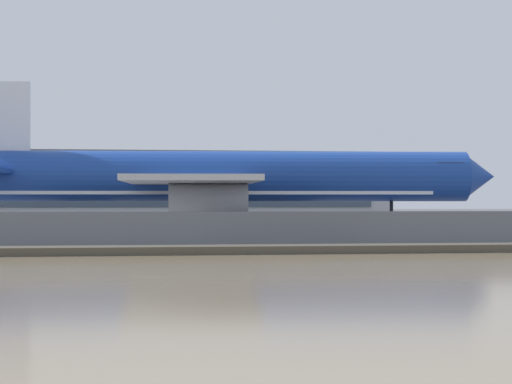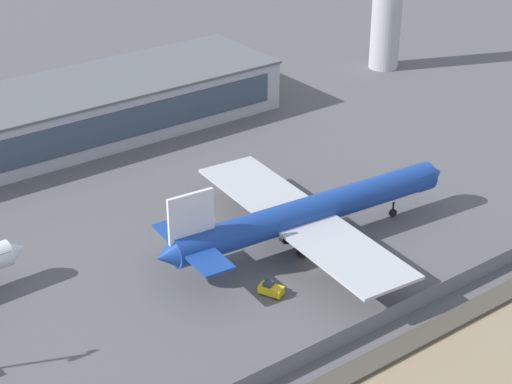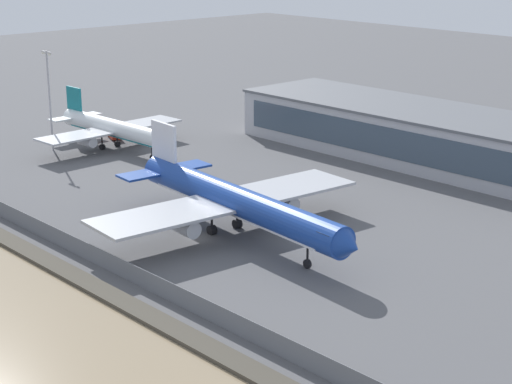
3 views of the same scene
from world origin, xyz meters
name	(u,v)px [view 2 (image 2 of 3)]	position (x,y,z in m)	size (l,w,h in m)	color
ground_plane	(316,264)	(0.00, 0.00, 0.00)	(500.00, 500.00, 0.00)	#565659
shoreline_seawall	(425,335)	(0.00, -20.50, 0.25)	(320.00, 3.00, 0.50)	#474238
perimeter_fence	(400,311)	(0.00, -16.00, 1.26)	(280.00, 0.10, 2.51)	slate
cargo_jet_blue	(307,214)	(2.23, 4.85, 5.13)	(48.97, 42.52, 13.43)	#193D93
baggage_tug	(271,289)	(-9.59, -2.11, 0.81)	(2.80, 3.58, 1.80)	yellow
terminal_building	(78,112)	(-6.34, 59.77, 4.87)	(76.89, 22.14, 9.73)	#B2B2B7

